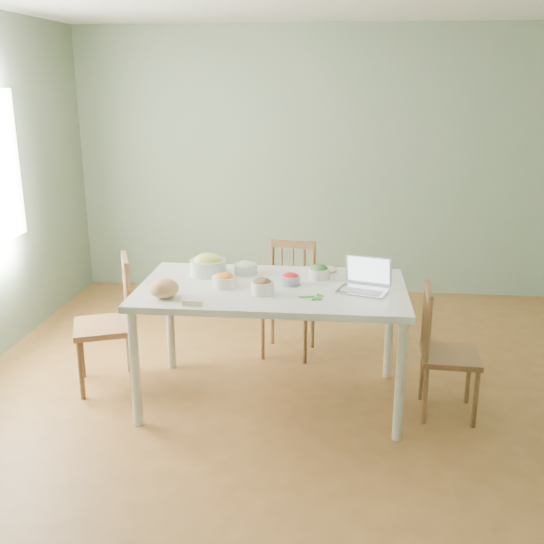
# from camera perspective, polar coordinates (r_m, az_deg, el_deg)

# --- Properties ---
(floor) EXTENTS (5.00, 5.00, 0.00)m
(floor) POSITION_cam_1_polar(r_m,az_deg,el_deg) (4.61, 2.79, -11.21)
(floor) COLOR brown
(floor) RESTS_ON ground
(wall_back) EXTENTS (5.00, 0.00, 2.70)m
(wall_back) POSITION_cam_1_polar(r_m,az_deg,el_deg) (6.62, 4.19, 9.63)
(wall_back) COLOR gray
(wall_back) RESTS_ON ground
(wall_front) EXTENTS (5.00, 0.00, 2.70)m
(wall_front) POSITION_cam_1_polar(r_m,az_deg,el_deg) (1.78, -1.20, -10.16)
(wall_front) COLOR gray
(wall_front) RESTS_ON ground
(dining_table) EXTENTS (1.78, 1.00, 0.84)m
(dining_table) POSITION_cam_1_polar(r_m,az_deg,el_deg) (4.42, 0.00, -6.44)
(dining_table) COLOR silver
(dining_table) RESTS_ON floor
(chair_far) EXTENTS (0.45, 0.43, 0.91)m
(chair_far) POSITION_cam_1_polar(r_m,az_deg,el_deg) (5.16, 1.45, -2.58)
(chair_far) COLOR brown
(chair_far) RESTS_ON floor
(chair_left) EXTENTS (0.53, 0.55, 0.97)m
(chair_left) POSITION_cam_1_polar(r_m,az_deg,el_deg) (4.76, -14.84, -4.46)
(chair_left) COLOR brown
(chair_left) RESTS_ON floor
(chair_right) EXTENTS (0.39, 0.41, 0.88)m
(chair_right) POSITION_cam_1_polar(r_m,az_deg,el_deg) (4.39, 15.62, -6.94)
(chair_right) COLOR brown
(chair_right) RESTS_ON floor
(bread_boule) EXTENTS (0.20, 0.20, 0.12)m
(bread_boule) POSITION_cam_1_polar(r_m,az_deg,el_deg) (4.10, -9.61, -1.44)
(bread_boule) COLOR tan
(bread_boule) RESTS_ON dining_table
(butter_stick) EXTENTS (0.12, 0.04, 0.03)m
(butter_stick) POSITION_cam_1_polar(r_m,az_deg,el_deg) (3.94, -7.09, -2.75)
(butter_stick) COLOR beige
(butter_stick) RESTS_ON dining_table
(bowl_squash) EXTENTS (0.34, 0.34, 0.15)m
(bowl_squash) POSITION_cam_1_polar(r_m,az_deg,el_deg) (4.53, -5.71, 0.66)
(bowl_squash) COLOR #DACE4A
(bowl_squash) RESTS_ON dining_table
(bowl_carrot) EXTENTS (0.19, 0.19, 0.09)m
(bowl_carrot) POSITION_cam_1_polar(r_m,az_deg,el_deg) (4.27, -4.28, -0.72)
(bowl_carrot) COLOR orange
(bowl_carrot) RESTS_ON dining_table
(bowl_onion) EXTENTS (0.17, 0.17, 0.09)m
(bowl_onion) POSITION_cam_1_polar(r_m,az_deg,el_deg) (4.55, -2.36, 0.40)
(bowl_onion) COLOR white
(bowl_onion) RESTS_ON dining_table
(bowl_mushroom) EXTENTS (0.18, 0.18, 0.10)m
(bowl_mushroom) POSITION_cam_1_polar(r_m,az_deg,el_deg) (4.12, -0.88, -1.27)
(bowl_mushroom) COLOR #452D1E
(bowl_mushroom) RESTS_ON dining_table
(bowl_redpep) EXTENTS (0.17, 0.17, 0.08)m
(bowl_redpep) POSITION_cam_1_polar(r_m,az_deg,el_deg) (4.30, 1.64, -0.61)
(bowl_redpep) COLOR red
(bowl_redpep) RESTS_ON dining_table
(bowl_broccoli) EXTENTS (0.15, 0.15, 0.09)m
(bowl_broccoli) POSITION_cam_1_polar(r_m,az_deg,el_deg) (4.46, 4.24, 0.06)
(bowl_broccoli) COLOR #206218
(bowl_broccoli) RESTS_ON dining_table
(flatbread) EXTENTS (0.23, 0.23, 0.02)m
(flatbread) POSITION_cam_1_polar(r_m,az_deg,el_deg) (4.64, 4.69, 0.20)
(flatbread) COLOR tan
(flatbread) RESTS_ON dining_table
(basil_bunch) EXTENTS (0.18, 0.18, 0.02)m
(basil_bunch) POSITION_cam_1_polar(r_m,az_deg,el_deg) (4.06, 3.52, -2.15)
(basil_bunch) COLOR #0E6314
(basil_bunch) RESTS_ON dining_table
(laptop) EXTENTS (0.37, 0.34, 0.22)m
(laptop) POSITION_cam_1_polar(r_m,az_deg,el_deg) (4.17, 8.14, -0.35)
(laptop) COLOR silver
(laptop) RESTS_ON dining_table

